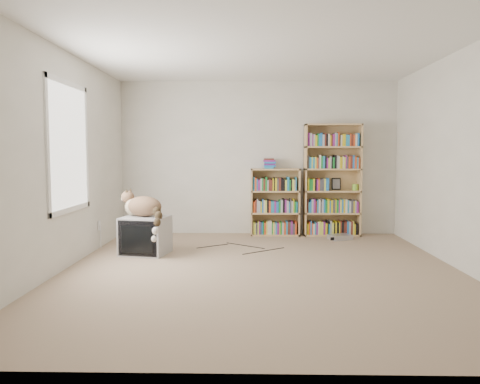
{
  "coord_description": "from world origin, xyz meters",
  "views": [
    {
      "loc": [
        -0.13,
        -5.21,
        1.32
      ],
      "look_at": [
        -0.27,
        1.0,
        0.81
      ],
      "focal_mm": 35.0,
      "sensor_mm": 36.0,
      "label": 1
    }
  ],
  "objects_px": {
    "bookcase_tall": "(332,183)",
    "bookcase_short": "(275,204)",
    "cat": "(145,209)",
    "dvd_player": "(340,237)",
    "crt_tv": "(146,235)"
  },
  "relations": [
    {
      "from": "bookcase_tall",
      "to": "dvd_player",
      "type": "bearing_deg",
      "value": -80.62
    },
    {
      "from": "bookcase_tall",
      "to": "cat",
      "type": "bearing_deg",
      "value": -150.56
    },
    {
      "from": "bookcase_short",
      "to": "bookcase_tall",
      "type": "bearing_deg",
      "value": 0.02
    },
    {
      "from": "crt_tv",
      "to": "cat",
      "type": "height_order",
      "value": "cat"
    },
    {
      "from": "bookcase_short",
      "to": "dvd_player",
      "type": "distance_m",
      "value": 1.16
    },
    {
      "from": "bookcase_short",
      "to": "dvd_player",
      "type": "height_order",
      "value": "bookcase_short"
    },
    {
      "from": "crt_tv",
      "to": "bookcase_short",
      "type": "xyz_separation_m",
      "value": [
        1.78,
        1.5,
        0.25
      ]
    },
    {
      "from": "crt_tv",
      "to": "dvd_player",
      "type": "distance_m",
      "value": 2.99
    },
    {
      "from": "crt_tv",
      "to": "dvd_player",
      "type": "bearing_deg",
      "value": 32.34
    },
    {
      "from": "bookcase_tall",
      "to": "dvd_player",
      "type": "height_order",
      "value": "bookcase_tall"
    },
    {
      "from": "cat",
      "to": "bookcase_tall",
      "type": "relative_size",
      "value": 0.39
    },
    {
      "from": "cat",
      "to": "bookcase_short",
      "type": "xyz_separation_m",
      "value": [
        1.78,
        1.52,
        -0.09
      ]
    },
    {
      "from": "crt_tv",
      "to": "bookcase_short",
      "type": "bearing_deg",
      "value": 50.8
    },
    {
      "from": "bookcase_tall",
      "to": "bookcase_short",
      "type": "height_order",
      "value": "bookcase_tall"
    },
    {
      "from": "bookcase_tall",
      "to": "bookcase_short",
      "type": "bearing_deg",
      "value": -179.98
    }
  ]
}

